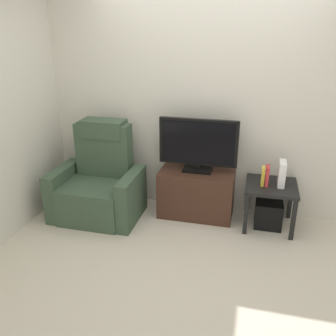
{
  "coord_description": "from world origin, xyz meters",
  "views": [
    {
      "loc": [
        0.55,
        -2.87,
        2.07
      ],
      "look_at": [
        -0.29,
        0.5,
        0.7
      ],
      "focal_mm": 38.42,
      "sensor_mm": 36.0,
      "label": 1
    }
  ],
  "objects": [
    {
      "name": "ground_plane",
      "position": [
        0.0,
        0.0,
        0.0
      ],
      "size": [
        6.4,
        6.4,
        0.0
      ],
      "primitive_type": "plane",
      "color": "beige"
    },
    {
      "name": "wall_back",
      "position": [
        0.0,
        1.13,
        1.3
      ],
      "size": [
        6.4,
        0.06,
        2.6
      ],
      "primitive_type": "cube",
      "color": "beige",
      "rests_on": "ground"
    },
    {
      "name": "tv_stand",
      "position": [
        -0.04,
        0.85,
        0.27
      ],
      "size": [
        0.84,
        0.43,
        0.55
      ],
      "color": "#3D2319",
      "rests_on": "ground"
    },
    {
      "name": "television",
      "position": [
        -0.04,
        0.87,
        0.86
      ],
      "size": [
        0.87,
        0.2,
        0.6
      ],
      "color": "black",
      "rests_on": "tv_stand"
    },
    {
      "name": "recliner_armchair",
      "position": [
        -1.15,
        0.61,
        0.37
      ],
      "size": [
        0.98,
        0.78,
        1.08
      ],
      "rotation": [
        0.0,
        0.0,
        0.19
      ],
      "color": "#384C38",
      "rests_on": "ground"
    },
    {
      "name": "side_table",
      "position": [
        0.77,
        0.8,
        0.41
      ],
      "size": [
        0.54,
        0.54,
        0.49
      ],
      "color": "black",
      "rests_on": "ground"
    },
    {
      "name": "subwoofer_box",
      "position": [
        0.77,
        0.8,
        0.15
      ],
      "size": [
        0.29,
        0.29,
        0.29
      ],
      "primitive_type": "cube",
      "color": "black",
      "rests_on": "ground"
    },
    {
      "name": "book_leftmost",
      "position": [
        0.67,
        0.78,
        0.59
      ],
      "size": [
        0.03,
        0.12,
        0.2
      ],
      "primitive_type": "cube",
      "color": "gold",
      "rests_on": "side_table"
    },
    {
      "name": "book_middle",
      "position": [
        0.72,
        0.78,
        0.6
      ],
      "size": [
        0.03,
        0.13,
        0.21
      ],
      "primitive_type": "cube",
      "color": "red",
      "rests_on": "side_table"
    },
    {
      "name": "game_console",
      "position": [
        0.86,
        0.81,
        0.63
      ],
      "size": [
        0.07,
        0.2,
        0.27
      ],
      "primitive_type": "cube",
      "color": "white",
      "rests_on": "side_table"
    }
  ]
}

